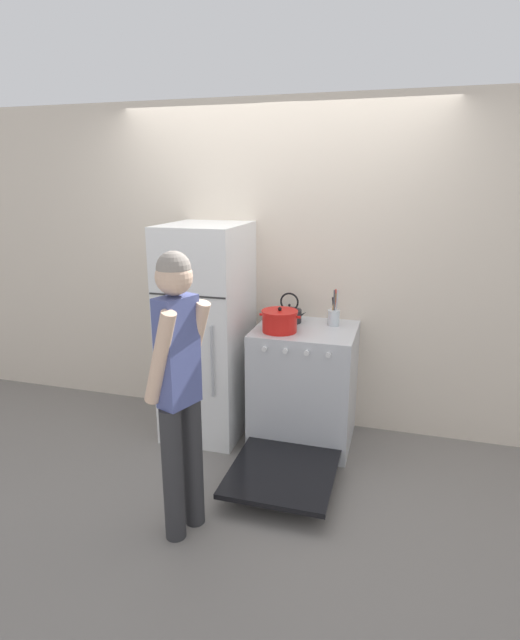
{
  "coord_description": "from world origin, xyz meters",
  "views": [
    {
      "loc": [
        0.95,
        -3.79,
        1.96
      ],
      "look_at": [
        -0.01,
        -0.47,
        0.98
      ],
      "focal_mm": 28.0,
      "sensor_mm": 36.0,
      "label": 1
    }
  ],
  "objects_px": {
    "refrigerator": "(208,331)",
    "dutch_oven_pot": "(280,321)",
    "person": "(179,381)",
    "stove_range": "(303,387)",
    "tea_kettle": "(289,314)",
    "utensil_jar": "(334,316)"
  },
  "relations": [
    {
      "from": "dutch_oven_pot",
      "to": "person",
      "type": "distance_m",
      "value": 1.13
    },
    {
      "from": "tea_kettle",
      "to": "person",
      "type": "distance_m",
      "value": 1.38
    },
    {
      "from": "dutch_oven_pot",
      "to": "tea_kettle",
      "type": "height_order",
      "value": "tea_kettle"
    },
    {
      "from": "dutch_oven_pot",
      "to": "tea_kettle",
      "type": "bearing_deg",
      "value": 87.11
    },
    {
      "from": "tea_kettle",
      "to": "person",
      "type": "height_order",
      "value": "person"
    },
    {
      "from": "refrigerator",
      "to": "utensil_jar",
      "type": "height_order",
      "value": "refrigerator"
    },
    {
      "from": "refrigerator",
      "to": "utensil_jar",
      "type": "distance_m",
      "value": 0.98
    },
    {
      "from": "refrigerator",
      "to": "person",
      "type": "height_order",
      "value": "refrigerator"
    },
    {
      "from": "dutch_oven_pot",
      "to": "person",
      "type": "xyz_separation_m",
      "value": [
        -0.28,
        -1.09,
        -0.06
      ]
    },
    {
      "from": "refrigerator",
      "to": "dutch_oven_pot",
      "type": "height_order",
      "value": "refrigerator"
    },
    {
      "from": "dutch_oven_pot",
      "to": "tea_kettle",
      "type": "xyz_separation_m",
      "value": [
        0.01,
        0.26,
        -0.01
      ]
    },
    {
      "from": "stove_range",
      "to": "utensil_jar",
      "type": "xyz_separation_m",
      "value": [
        0.19,
        0.17,
        0.53
      ]
    },
    {
      "from": "utensil_jar",
      "to": "dutch_oven_pot",
      "type": "bearing_deg",
      "value": -142.88
    },
    {
      "from": "tea_kettle",
      "to": "person",
      "type": "xyz_separation_m",
      "value": [
        -0.29,
        -1.35,
        -0.05
      ]
    },
    {
      "from": "stove_range",
      "to": "dutch_oven_pot",
      "type": "bearing_deg",
      "value": -151.19
    },
    {
      "from": "dutch_oven_pot",
      "to": "utensil_jar",
      "type": "xyz_separation_m",
      "value": [
        0.35,
        0.27,
        -0.01
      ]
    },
    {
      "from": "stove_range",
      "to": "tea_kettle",
      "type": "height_order",
      "value": "tea_kettle"
    },
    {
      "from": "stove_range",
      "to": "tea_kettle",
      "type": "relative_size",
      "value": 5.85
    },
    {
      "from": "refrigerator",
      "to": "utensil_jar",
      "type": "xyz_separation_m",
      "value": [
        0.95,
        0.17,
        0.15
      ]
    },
    {
      "from": "utensil_jar",
      "to": "tea_kettle",
      "type": "bearing_deg",
      "value": -178.82
    },
    {
      "from": "stove_range",
      "to": "person",
      "type": "distance_m",
      "value": 1.35
    },
    {
      "from": "dutch_oven_pot",
      "to": "utensil_jar",
      "type": "distance_m",
      "value": 0.44
    }
  ]
}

